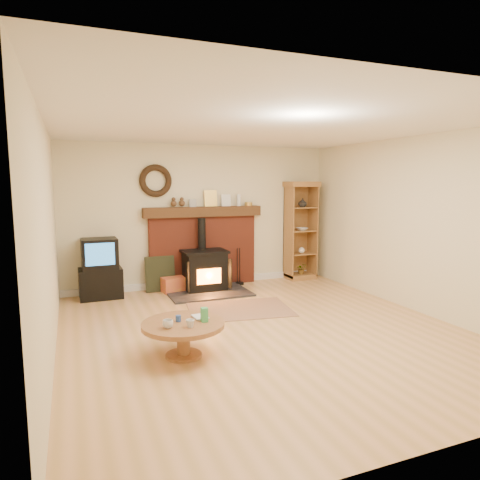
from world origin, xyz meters
name	(u,v)px	position (x,y,z in m)	size (l,w,h in m)	color
ground	(263,331)	(0.00, 0.00, 0.00)	(5.50, 5.50, 0.00)	tan
room_shell	(260,198)	(-0.02, 0.09, 1.72)	(5.02, 5.52, 2.61)	beige
chimney_breast	(203,243)	(0.00, 2.67, 0.80)	(2.20, 0.22, 1.78)	maroon
wood_stove	(205,271)	(-0.09, 2.27, 0.35)	(1.40, 1.00, 1.29)	black
area_rug	(240,309)	(0.06, 0.98, 0.01)	(1.52, 1.05, 0.01)	brown
tv_unit	(100,270)	(-1.85, 2.47, 0.48)	(0.69, 0.50, 1.00)	black
curio_cabinet	(300,230)	(1.98, 2.55, 0.97)	(0.62, 0.45, 1.94)	brown
firelog_box	(175,285)	(-0.62, 2.40, 0.13)	(0.42, 0.26, 0.26)	gold
leaning_painting	(160,274)	(-0.84, 2.55, 0.31)	(0.52, 0.03, 0.63)	black
fire_tools	(239,279)	(0.65, 2.50, 0.11)	(0.16, 0.16, 0.70)	black
coffee_table	(183,329)	(-1.17, -0.44, 0.32)	(0.92, 0.92, 0.55)	brown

